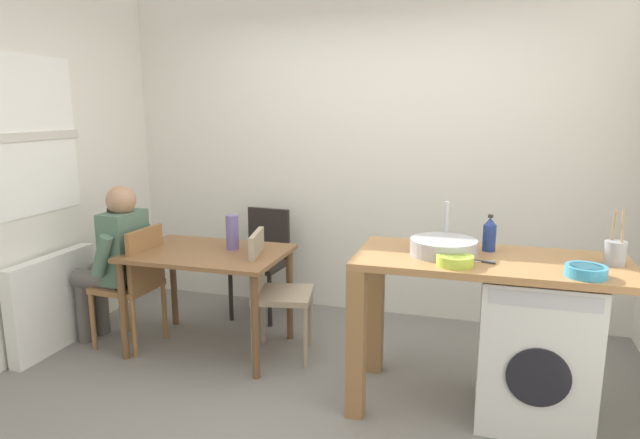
{
  "coord_description": "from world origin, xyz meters",
  "views": [
    {
      "loc": [
        0.93,
        -2.77,
        1.75
      ],
      "look_at": [
        -0.03,
        0.45,
        1.06
      ],
      "focal_mm": 30.71,
      "sensor_mm": 36.0,
      "label": 1
    }
  ],
  "objects": [
    {
      "name": "ground_plane",
      "position": [
        0.0,
        0.0,
        0.0
      ],
      "size": [
        5.46,
        5.46,
        0.0
      ],
      "primitive_type": "plane",
      "color": "slate"
    },
    {
      "name": "wall_back",
      "position": [
        0.0,
        1.75,
        1.35
      ],
      "size": [
        4.6,
        0.1,
        2.7
      ],
      "primitive_type": "cube",
      "color": "silver",
      "rests_on": "ground_plane"
    },
    {
      "name": "radiator",
      "position": [
        -2.02,
        0.3,
        0.35
      ],
      "size": [
        0.1,
        0.8,
        0.7
      ],
      "primitive_type": "cube",
      "color": "white",
      "rests_on": "ground_plane"
    },
    {
      "name": "dining_table",
      "position": [
        -0.92,
        0.62,
        0.64
      ],
      "size": [
        1.1,
        0.76,
        0.74
      ],
      "color": "brown",
      "rests_on": "ground_plane"
    },
    {
      "name": "chair_person_seat",
      "position": [
        -1.47,
        0.51,
        0.51
      ],
      "size": [
        0.42,
        0.42,
        0.9
      ],
      "rotation": [
        0.0,
        0.0,
        1.52
      ],
      "color": "olive",
      "rests_on": "ground_plane"
    },
    {
      "name": "chair_opposite",
      "position": [
        -0.45,
        0.65,
        0.51
      ],
      "size": [
        0.47,
        0.47,
        0.9
      ],
      "rotation": [
        0.0,
        0.0,
        -1.36
      ],
      "color": "gray",
      "rests_on": "ground_plane"
    },
    {
      "name": "chair_spare_by_wall",
      "position": [
        -0.82,
        1.39,
        0.51
      ],
      "size": [
        0.43,
        0.43,
        0.9
      ],
      "rotation": [
        0.0,
        0.0,
        3.06
      ],
      "color": "black",
      "rests_on": "ground_plane"
    },
    {
      "name": "seated_person",
      "position": [
        -1.63,
        0.52,
        0.67
      ],
      "size": [
        0.51,
        0.52,
        1.2
      ],
      "rotation": [
        0.0,
        0.0,
        1.52
      ],
      "color": "#595651",
      "rests_on": "ground_plane"
    },
    {
      "name": "kitchen_counter",
      "position": [
        0.79,
        0.33,
        0.76
      ],
      "size": [
        1.5,
        0.68,
        0.92
      ],
      "color": "#9E7042",
      "rests_on": "ground_plane"
    },
    {
      "name": "washing_machine",
      "position": [
        1.26,
        0.33,
        0.43
      ],
      "size": [
        0.6,
        0.61,
        0.86
      ],
      "color": "silver",
      "rests_on": "ground_plane"
    },
    {
      "name": "sink_basin",
      "position": [
        0.74,
        0.33,
        0.97
      ],
      "size": [
        0.38,
        0.38,
        0.09
      ],
      "primitive_type": "cylinder",
      "color": "#9EA0A5",
      "rests_on": "kitchen_counter"
    },
    {
      "name": "tap",
      "position": [
        0.74,
        0.51,
        1.06
      ],
      "size": [
        0.02,
        0.02,
        0.28
      ],
      "primitive_type": "cylinder",
      "color": "#B2B2B7",
      "rests_on": "kitchen_counter"
    },
    {
      "name": "bottle_tall_green",
      "position": [
        0.99,
        0.49,
        1.02
      ],
      "size": [
        0.08,
        0.08,
        0.22
      ],
      "color": "navy",
      "rests_on": "kitchen_counter"
    },
    {
      "name": "mixing_bowl",
      "position": [
        0.81,
        0.13,
        0.95
      ],
      "size": [
        0.2,
        0.2,
        0.05
      ],
      "color": "#A8C63D",
      "rests_on": "kitchen_counter"
    },
    {
      "name": "utensil_crock",
      "position": [
        1.63,
        0.38,
        0.99
      ],
      "size": [
        0.11,
        0.11,
        0.3
      ],
      "color": "gray",
      "rests_on": "kitchen_counter"
    },
    {
      "name": "colander",
      "position": [
        1.45,
        0.11,
        0.95
      ],
      "size": [
        0.2,
        0.2,
        0.06
      ],
      "color": "teal",
      "rests_on": "kitchen_counter"
    },
    {
      "name": "vase",
      "position": [
        -0.77,
        0.72,
        0.87
      ],
      "size": [
        0.09,
        0.09,
        0.25
      ],
      "primitive_type": "cylinder",
      "color": "slate",
      "rests_on": "dining_table"
    },
    {
      "name": "scissors",
      "position": [
        0.95,
        0.23,
        0.92
      ],
      "size": [
        0.15,
        0.06,
        0.01
      ],
      "color": "#B2B2B7",
      "rests_on": "kitchen_counter"
    }
  ]
}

